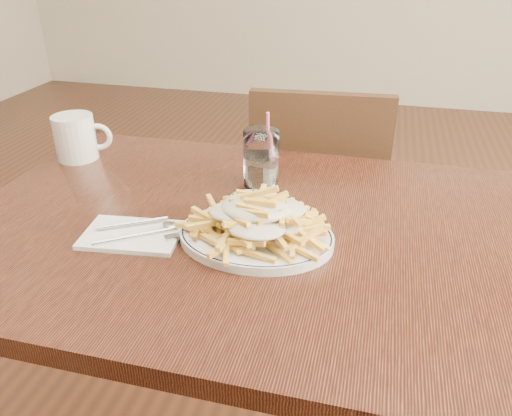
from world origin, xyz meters
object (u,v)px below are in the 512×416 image
(loaded_fries, at_px, (256,214))
(coffee_mug, at_px, (76,137))
(chair_far, at_px, (317,199))
(water_glass, at_px, (261,162))
(table, at_px, (255,257))
(fries_plate, at_px, (256,236))

(loaded_fries, relative_size, coffee_mug, 2.03)
(chair_far, bearing_deg, water_glass, -100.57)
(table, bearing_deg, loaded_fries, -74.06)
(fries_plate, distance_m, water_glass, 0.25)
(table, xyz_separation_m, chair_far, (0.05, 0.62, -0.17))
(chair_far, xyz_separation_m, fries_plate, (-0.03, -0.68, 0.26))
(table, bearing_deg, coffee_mug, 157.55)
(fries_plate, xyz_separation_m, loaded_fries, (0.00, -0.00, 0.05))
(table, relative_size, water_glass, 6.83)
(table, distance_m, fries_plate, 0.11)
(loaded_fries, height_order, coffee_mug, coffee_mug)
(coffee_mug, bearing_deg, loaded_fries, -27.01)
(loaded_fries, xyz_separation_m, coffee_mug, (-0.54, 0.28, -0.00))
(chair_far, bearing_deg, coffee_mug, -144.61)
(chair_far, distance_m, fries_plate, 0.73)
(loaded_fries, bearing_deg, chair_far, 87.25)
(chair_far, bearing_deg, table, -94.55)
(chair_far, distance_m, water_glass, 0.55)
(fries_plate, relative_size, coffee_mug, 2.52)
(chair_far, distance_m, coffee_mug, 0.77)
(table, bearing_deg, water_glass, 100.30)
(water_glass, bearing_deg, chair_far, 79.43)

